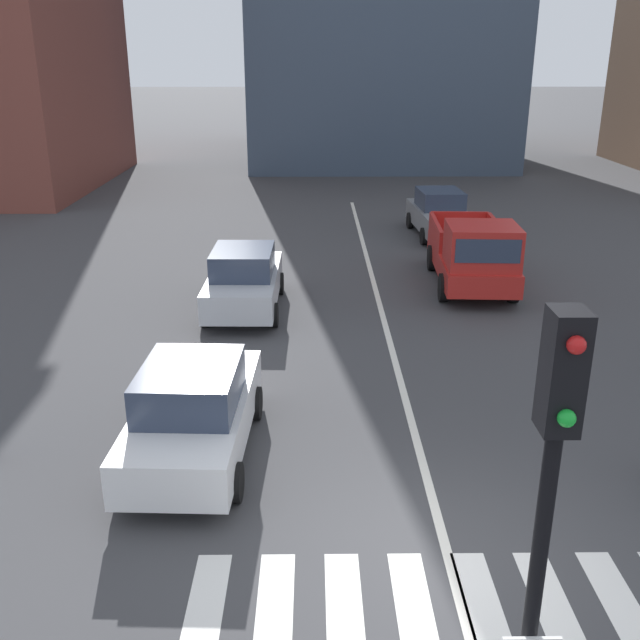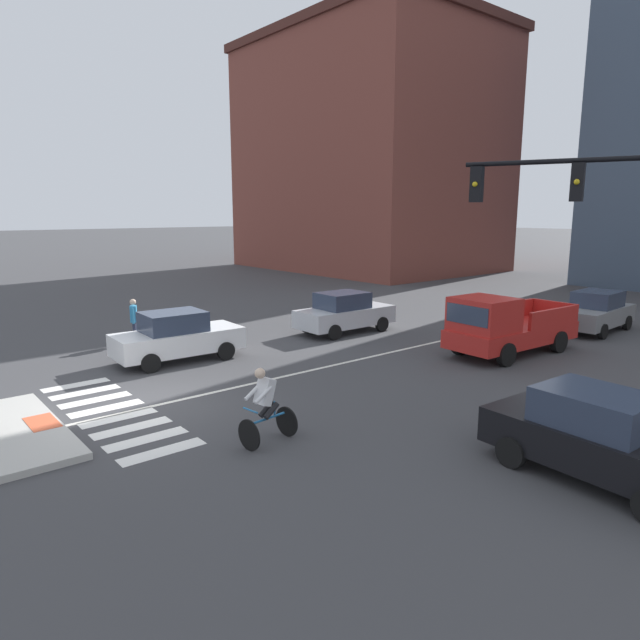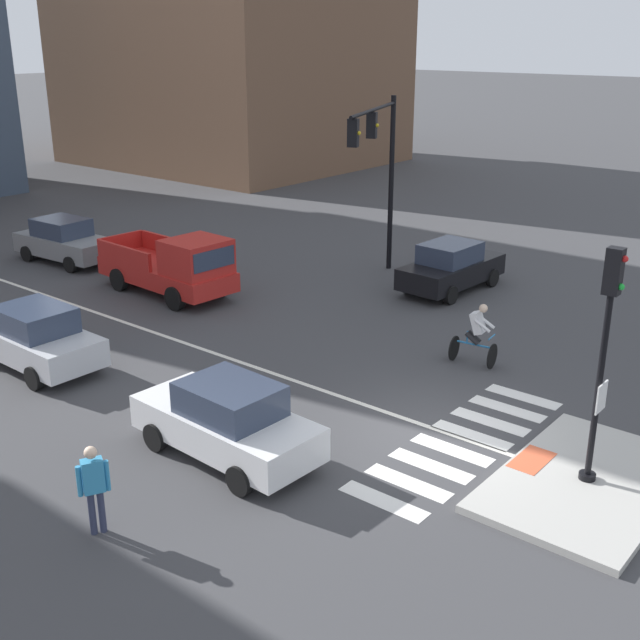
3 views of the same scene
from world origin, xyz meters
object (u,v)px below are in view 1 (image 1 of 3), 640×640
signal_pole (540,550)px  pickup_truck_red_eastbound_far (474,255)px  car_grey_eastbound_distant (440,213)px  car_white_westbound_near (194,411)px  car_silver_westbound_far (244,280)px

signal_pole → pickup_truck_red_eastbound_far: 15.34m
signal_pole → car_grey_eastbound_distant: bearing=82.0°
car_grey_eastbound_distant → signal_pole: bearing=-98.0°
car_grey_eastbound_distant → car_white_westbound_near: 16.54m
car_grey_eastbound_distant → pickup_truck_red_eastbound_far: bearing=-91.3°
car_white_westbound_near → pickup_truck_red_eastbound_far: 10.90m
car_grey_eastbound_distant → car_silver_westbound_far: 10.24m
signal_pole → car_white_westbound_near: (-3.52, 6.10, -2.07)m
signal_pole → car_grey_eastbound_distant: 21.62m
signal_pole → car_grey_eastbound_distant: signal_pole is taller
car_silver_westbound_far → pickup_truck_red_eastbound_far: (6.20, 1.69, 0.17)m
car_grey_eastbound_distant → car_silver_westbound_far: bearing=-128.2°
car_white_westbound_near → pickup_truck_red_eastbound_far: bearing=54.3°
car_silver_westbound_far → pickup_truck_red_eastbound_far: bearing=15.2°
pickup_truck_red_eastbound_far → signal_pole: bearing=-100.8°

